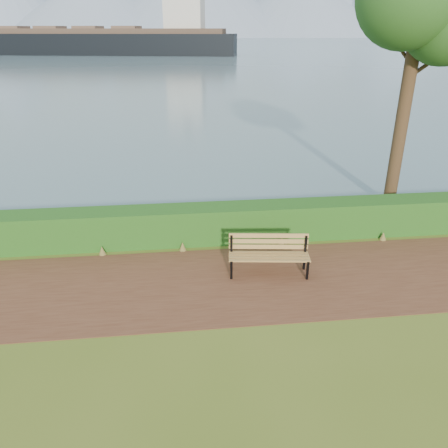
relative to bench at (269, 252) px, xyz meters
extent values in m
plane|color=#51631C|center=(-0.93, -0.67, -0.55)|extent=(140.00, 140.00, 0.00)
cube|color=#512B1B|center=(-0.93, -0.37, -0.55)|extent=(40.00, 3.40, 0.01)
cube|color=#163F12|center=(-0.93, 1.93, -0.05)|extent=(32.00, 0.85, 1.00)
cube|color=#405966|center=(-0.93, 259.33, -0.55)|extent=(700.00, 510.00, 0.00)
cone|color=#7B8BA4|center=(-60.93, 394.33, 23.45)|extent=(160.00, 160.00, 48.00)
cone|color=#7B8BA4|center=(109.07, 399.33, 24.45)|extent=(170.00, 170.00, 50.00)
cone|color=#7B8BA4|center=(199.07, 409.33, 28.45)|extent=(150.00, 150.00, 58.00)
cone|color=#7B8BA4|center=(-10.93, 429.33, 16.95)|extent=(120.00, 120.00, 35.00)
cone|color=#7B8BA4|center=(149.07, 424.33, 19.45)|extent=(130.00, 130.00, 40.00)
cube|color=black|center=(-0.93, -0.22, -0.31)|extent=(0.06, 0.07, 0.48)
cube|color=black|center=(-0.87, 0.24, -0.09)|extent=(0.06, 0.07, 0.91)
cube|color=black|center=(-0.90, 0.01, -0.11)|extent=(0.12, 0.55, 0.05)
cube|color=black|center=(0.84, -0.44, -0.31)|extent=(0.06, 0.07, 0.48)
cube|color=black|center=(0.90, 0.02, -0.09)|extent=(0.06, 0.07, 0.91)
cube|color=black|center=(0.87, -0.21, -0.11)|extent=(0.12, 0.55, 0.05)
cube|color=olive|center=(-0.04, -0.30, -0.07)|extent=(1.91, 0.33, 0.04)
cube|color=olive|center=(-0.02, -0.16, -0.07)|extent=(1.91, 0.33, 0.04)
cube|color=olive|center=(0.00, -0.03, -0.07)|extent=(1.91, 0.33, 0.04)
cube|color=olive|center=(0.01, 0.10, -0.07)|extent=(1.91, 0.33, 0.04)
cube|color=olive|center=(0.02, 0.17, 0.05)|extent=(1.90, 0.28, 0.11)
cube|color=olive|center=(0.02, 0.17, 0.20)|extent=(1.90, 0.28, 0.11)
cube|color=olive|center=(0.02, 0.17, 0.35)|extent=(1.90, 0.28, 0.11)
cylinder|color=#372016|center=(4.95, 3.92, 3.07)|extent=(0.40, 0.40, 7.25)
sphere|color=#1D4918|center=(5.66, 4.55, 5.49)|extent=(2.62, 2.62, 2.62)
sphere|color=#1D4918|center=(5.51, 3.39, 5.09)|extent=(2.42, 2.42, 2.42)
cylinder|color=#372016|center=(5.40, 3.92, 3.88)|extent=(1.06, 0.12, 0.79)
cylinder|color=#372016|center=(4.55, 4.02, 4.38)|extent=(0.82, 0.38, 0.72)
cube|color=black|center=(-18.51, 103.05, 0.82)|extent=(64.26, 23.07, 6.36)
cube|color=#48362B|center=(-18.51, 103.05, 4.54)|extent=(59.07, 21.03, 1.09)
cube|color=beige|center=(1.38, 98.79, 9.44)|extent=(9.56, 9.04, 9.99)
cube|color=brown|center=(-38.41, 107.30, 5.27)|extent=(6.58, 7.00, 0.73)
cube|color=brown|center=(-29.53, 105.40, 5.27)|extent=(6.58, 7.00, 0.73)
cube|color=brown|center=(-20.65, 103.50, 5.27)|extent=(6.58, 7.00, 0.73)
cube|color=brown|center=(-11.76, 101.60, 5.27)|extent=(6.58, 7.00, 0.73)
camera|label=1|loc=(-2.11, -9.06, 4.85)|focal=35.00mm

